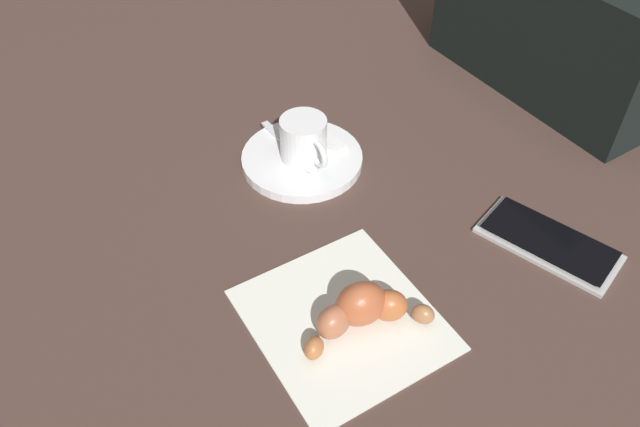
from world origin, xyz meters
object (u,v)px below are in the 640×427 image
Objects in this scene: croissant at (363,310)px; cell_phone at (549,242)px; espresso_cup at (304,139)px; napkin at (343,319)px; laptop_bag at (551,28)px; sugar_packet at (324,139)px; saucer at (302,159)px; teaspoon at (298,155)px.

croissant is 0.23m from cell_phone.
espresso_cup is 0.24m from napkin.
cell_phone is (-0.01, -0.23, -0.02)m from croissant.
croissant is (-0.24, 0.06, -0.02)m from espresso_cup.
croissant is at bearing 114.38° from laptop_bag.
cell_phone is at bearing -166.34° from sugar_packet.
cell_phone is at bearing -91.47° from croissant.
laptop_bag is at bearing -61.02° from croissant.
sugar_packet reaches higher than saucer.
croissant reaches higher than teaspoon.
espresso_cup reaches higher than cell_phone.
napkin is (-0.23, 0.07, -0.01)m from teaspoon.
napkin is at bearing 162.50° from saucer.
espresso_cup reaches higher than teaspoon.
laptop_bag is (0.24, -0.43, 0.07)m from croissant.
teaspoon is at bearing -12.48° from croissant.
saucer reaches higher than napkin.
croissant is (-0.01, -0.01, 0.02)m from napkin.
sugar_packet is (0.01, -0.04, 0.01)m from saucer.
teaspoon is 0.75× the size of cell_phone.
sugar_packet is at bearing -65.51° from espresso_cup.
saucer is at bearing 34.62° from cell_phone.
napkin is at bearing 163.74° from teaspoon.
napkin is 0.25m from cell_phone.
espresso_cup is 0.50× the size of cell_phone.
laptop_bag is at bearing -90.84° from saucer.
sugar_packet is at bearing -71.79° from saucer.
saucer is 0.38m from laptop_bag.
croissant is (-0.24, 0.06, 0.02)m from saucer.
teaspoon reaches higher than sugar_packet.
laptop_bag is (-0.01, -0.38, 0.08)m from teaspoon.
saucer is at bearing -86.91° from teaspoon.
cell_phone is (-0.02, -0.24, 0.00)m from napkin.
espresso_cup is at bearing -117.71° from teaspoon.
teaspoon is (-0.00, 0.01, 0.01)m from saucer.
napkin is 1.32× the size of croissant.
sugar_packet is 0.34m from laptop_bag.
saucer is at bearing 84.57° from laptop_bag.
espresso_cup is (-0.00, -0.00, 0.03)m from saucer.
croissant is 0.41× the size of laptop_bag.
espresso_cup is 0.03m from teaspoon.
croissant reaches higher than sugar_packet.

